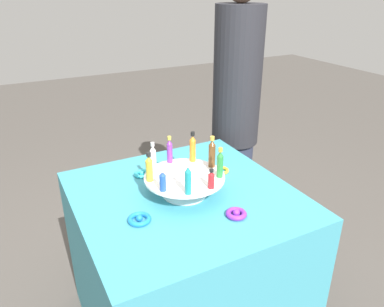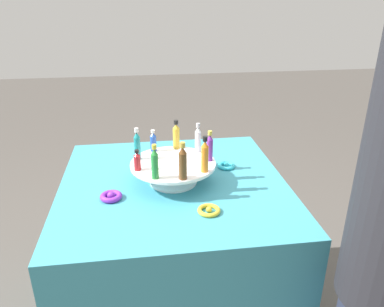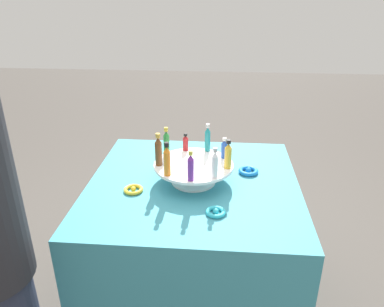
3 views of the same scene
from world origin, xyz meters
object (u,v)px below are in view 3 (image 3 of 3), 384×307
Objects in this scene: bottle_green at (166,143)px; bottle_brown at (158,151)px; bottle_teal at (208,139)px; bottle_gold at (228,155)px; ribbon_bow_blue at (248,171)px; ribbon_bow_gold at (133,190)px; bottle_red at (186,143)px; bottle_clear at (215,164)px; display_stand at (194,170)px; bottle_orange at (167,160)px; ribbon_bow_teal at (216,212)px; ribbon_bow_purple at (177,155)px; bottle_blue at (224,149)px; bottle_purple at (190,167)px.

bottle_brown reaches higher than bottle_green.
bottle_teal is 1.05× the size of bottle_gold.
ribbon_bow_gold is at bearing 112.85° from ribbon_bow_blue.
bottle_gold reaches higher than bottle_red.
bottle_green reaches higher than bottle_red.
bottle_clear is (-0.26, -0.04, -0.00)m from bottle_teal.
bottle_red reaches higher than display_stand.
ribbon_bow_teal is (-0.14, -0.21, -0.15)m from bottle_orange.
ribbon_bow_purple is at bearing 27.76° from bottle_red.
bottle_blue is 0.75× the size of bottle_purple.
bottle_orange is (-0.26, 0.05, 0.03)m from bottle_red.
ribbon_bow_gold is (-0.11, 0.25, -0.05)m from display_stand.
display_stand is at bearing -161.06° from bottle_red.
bottle_green is at bearing 88.94° from bottle_blue.
display_stand is 0.28m from ribbon_bow_blue.
ribbon_bow_gold is at bearing 87.95° from bottle_clear.
bottle_clear is at bearing 148.94° from bottle_gold.
bottle_clear reaches higher than ribbon_bow_purple.
bottle_red is at bearing -38.94° from ribbon_bow_gold.
bottle_blue is 0.20m from bottle_red.
bottle_teal is 1.74× the size of ribbon_bow_teal.
bottle_teal is at bearing -50.98° from ribbon_bow_gold.
bottle_teal is 1.61× the size of ribbon_bow_purple.
ribbon_bow_teal is (-0.10, -0.11, -0.14)m from bottle_purple.
ribbon_bow_teal is at bearing -131.62° from bottle_brown.
bottle_red is at bearing 82.80° from ribbon_bow_blue.
ribbon_bow_blue is (0.22, -0.16, -0.14)m from bottle_clear.
bottle_purple is at bearing -151.06° from bottle_green.
bottle_gold is (-0.17, -0.20, 0.02)m from bottle_red.
bottle_teal is at bearing -51.06° from bottle_brown.
bottle_teal is 0.26m from bottle_clear.
bottle_gold is 0.22m from ribbon_bow_blue.
bottle_purple is (-0.13, -0.15, -0.01)m from bottle_brown.
bottle_purple reaches higher than bottle_blue.
bottle_clear is at bearing 145.24° from ribbon_bow_blue.
bottle_gold reaches higher than ribbon_bow_blue.
bottle_brown is at bearing 168.94° from bottle_green.
bottle_orange reaches higher than ribbon_bow_purple.
bottle_gold is 1.40× the size of ribbon_bow_blue.
bottle_orange reaches higher than display_stand.
bottle_green is 1.74× the size of ribbon_bow_teal.
bottle_clear reaches higher than bottle_red.
ribbon_bow_blue is (0.03, -0.38, -0.14)m from bottle_green.
display_stand is 2.71× the size of bottle_purple.
bottle_orange is 0.20m from bottle_clear.
bottle_green is at bearing 68.94° from bottle_gold.
display_stand is 0.17m from bottle_blue.
bottle_gold is at bearing -31.06° from bottle_clear.
bottle_blue is 0.11m from bottle_teal.
bottle_teal is 0.24m from ribbon_bow_purple.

